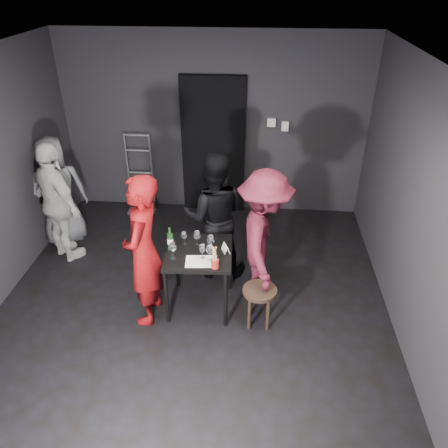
# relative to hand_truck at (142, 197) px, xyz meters

# --- Properties ---
(floor) EXTENTS (4.50, 5.00, 0.02)m
(floor) POSITION_rel_hand_truck_xyz_m (1.14, -2.29, -0.23)
(floor) COLOR black
(floor) RESTS_ON ground
(ceiling) EXTENTS (4.50, 5.00, 0.02)m
(ceiling) POSITION_rel_hand_truck_xyz_m (1.14, -2.29, 2.47)
(ceiling) COLOR silver
(ceiling) RESTS_ON ground
(wall_back) EXTENTS (4.50, 0.04, 2.70)m
(wall_back) POSITION_rel_hand_truck_xyz_m (1.14, 0.21, 1.12)
(wall_back) COLOR black
(wall_back) RESTS_ON ground
(wall_front) EXTENTS (4.50, 0.04, 2.70)m
(wall_front) POSITION_rel_hand_truck_xyz_m (1.14, -4.79, 1.12)
(wall_front) COLOR black
(wall_front) RESTS_ON ground
(wall_right) EXTENTS (0.04, 5.00, 2.70)m
(wall_right) POSITION_rel_hand_truck_xyz_m (3.39, -2.29, 1.12)
(wall_right) COLOR black
(wall_right) RESTS_ON ground
(doorway) EXTENTS (0.95, 0.10, 2.10)m
(doorway) POSITION_rel_hand_truck_xyz_m (1.14, 0.15, 0.82)
(doorway) COLOR black
(doorway) RESTS_ON ground
(wallbox_upper) EXTENTS (0.12, 0.06, 0.12)m
(wallbox_upper) POSITION_rel_hand_truck_xyz_m (1.99, 0.16, 1.22)
(wallbox_upper) COLOR #B7B7B2
(wallbox_upper) RESTS_ON wall_back
(wallbox_lower) EXTENTS (0.10, 0.06, 0.14)m
(wallbox_lower) POSITION_rel_hand_truck_xyz_m (2.19, 0.16, 1.17)
(wallbox_lower) COLOR #B7B7B2
(wallbox_lower) RESTS_ON wall_back
(hand_truck) EXTENTS (0.42, 0.35, 1.26)m
(hand_truck) POSITION_rel_hand_truck_xyz_m (0.00, 0.00, 0.00)
(hand_truck) COLOR #B2B2B7
(hand_truck) RESTS_ON floor
(tasting_table) EXTENTS (0.72, 0.72, 0.75)m
(tasting_table) POSITION_rel_hand_truck_xyz_m (1.23, -2.18, 0.43)
(tasting_table) COLOR black
(tasting_table) RESTS_ON floor
(stool) EXTENTS (0.37, 0.37, 0.47)m
(stool) POSITION_rel_hand_truck_xyz_m (1.91, -2.43, 0.16)
(stool) COLOR black
(stool) RESTS_ON floor
(server_red) EXTENTS (0.48, 0.73, 1.98)m
(server_red) POSITION_rel_hand_truck_xyz_m (0.68, -2.40, 0.77)
(server_red) COLOR maroon
(server_red) RESTS_ON floor
(woman_black) EXTENTS (0.88, 0.52, 1.75)m
(woman_black) POSITION_rel_hand_truck_xyz_m (1.32, -1.51, 0.65)
(woman_black) COLOR black
(woman_black) RESTS_ON floor
(man_maroon) EXTENTS (0.54, 1.15, 1.78)m
(man_maroon) POSITION_rel_hand_truck_xyz_m (1.93, -1.98, 0.66)
(man_maroon) COLOR #521423
(man_maroon) RESTS_ON floor
(bystander_cream) EXTENTS (1.11, 1.02, 1.75)m
(bystander_cream) POSITION_rel_hand_truck_xyz_m (-0.69, -1.36, 0.65)
(bystander_cream) COLOR beige
(bystander_cream) RESTS_ON floor
(bystander_grey) EXTENTS (0.87, 0.72, 1.56)m
(bystander_grey) POSITION_rel_hand_truck_xyz_m (-0.87, -0.96, 0.55)
(bystander_grey) COLOR #59595E
(bystander_grey) RESTS_ON floor
(tasting_mat) EXTENTS (0.35, 0.25, 0.00)m
(tasting_mat) POSITION_rel_hand_truck_xyz_m (1.28, -2.37, 0.53)
(tasting_mat) COLOR white
(tasting_mat) RESTS_ON tasting_table
(wine_glass_a) EXTENTS (0.10, 0.10, 0.21)m
(wine_glass_a) POSITION_rel_hand_truck_xyz_m (0.98, -2.33, 0.63)
(wine_glass_a) COLOR white
(wine_glass_a) RESTS_ON tasting_table
(wine_glass_b) EXTENTS (0.09, 0.09, 0.18)m
(wine_glass_b) POSITION_rel_hand_truck_xyz_m (1.05, -2.06, 0.61)
(wine_glass_b) COLOR white
(wine_glass_b) RESTS_ON tasting_table
(wine_glass_c) EXTENTS (0.10, 0.10, 0.20)m
(wine_glass_c) POSITION_rel_hand_truck_xyz_m (1.20, -2.07, 0.63)
(wine_glass_c) COLOR white
(wine_glass_c) RESTS_ON tasting_table
(wine_glass_d) EXTENTS (0.08, 0.08, 0.18)m
(wine_glass_d) POSITION_rel_hand_truck_xyz_m (1.28, -2.30, 0.61)
(wine_glass_d) COLOR white
(wine_glass_d) RESTS_ON tasting_table
(wine_glass_e) EXTENTS (0.09, 0.09, 0.21)m
(wine_glass_e) POSITION_rel_hand_truck_xyz_m (1.37, -2.34, 0.63)
(wine_glass_e) COLOR white
(wine_glass_e) RESTS_ON tasting_table
(wine_glass_f) EXTENTS (0.10, 0.10, 0.21)m
(wine_glass_f) POSITION_rel_hand_truck_xyz_m (1.36, -2.16, 0.63)
(wine_glass_f) COLOR white
(wine_glass_f) RESTS_ON tasting_table
(wine_bottle) EXTENTS (0.07, 0.07, 0.27)m
(wine_bottle) POSITION_rel_hand_truck_xyz_m (0.92, -2.16, 0.63)
(wine_bottle) COLOR black
(wine_bottle) RESTS_ON tasting_table
(breadstick_cup) EXTENTS (0.08, 0.08, 0.26)m
(breadstick_cup) POSITION_rel_hand_truck_xyz_m (1.43, -2.45, 0.64)
(breadstick_cup) COLOR maroon
(breadstick_cup) RESTS_ON tasting_table
(reserved_card) EXTENTS (0.12, 0.14, 0.09)m
(reserved_card) POSITION_rel_hand_truck_xyz_m (1.51, -2.16, 0.57)
(reserved_card) COLOR white
(reserved_card) RESTS_ON tasting_table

